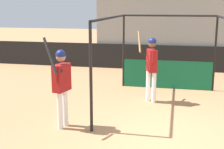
# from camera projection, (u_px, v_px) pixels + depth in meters

# --- Properties ---
(ground_plane) EXTENTS (60.00, 60.00, 0.00)m
(ground_plane) POSITION_uv_depth(u_px,v_px,m) (168.00, 136.00, 6.87)
(ground_plane) COLOR #A8754C
(outfield_wall) EXTENTS (24.00, 0.12, 1.12)m
(outfield_wall) POSITION_uv_depth(u_px,v_px,m) (174.00, 58.00, 13.69)
(outfield_wall) COLOR black
(outfield_wall) RESTS_ON ground
(bleacher_section) EXTENTS (7.05, 4.00, 3.20)m
(bleacher_section) POSITION_uv_depth(u_px,v_px,m) (176.00, 31.00, 15.43)
(bleacher_section) COLOR #9E9E99
(bleacher_section) RESTS_ON ground
(batting_cage) EXTENTS (3.13, 4.27, 2.52)m
(batting_cage) POSITION_uv_depth(u_px,v_px,m) (167.00, 59.00, 9.69)
(batting_cage) COLOR black
(batting_cage) RESTS_ON ground
(player_batter) EXTENTS (0.67, 0.78, 2.07)m
(player_batter) POSITION_uv_depth(u_px,v_px,m) (151.00, 63.00, 9.11)
(player_batter) COLOR white
(player_batter) RESTS_ON ground
(player_waiting) EXTENTS (0.50, 0.83, 2.14)m
(player_waiting) POSITION_uv_depth(u_px,v_px,m) (61.00, 81.00, 7.16)
(player_waiting) COLOR white
(player_waiting) RESTS_ON ground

